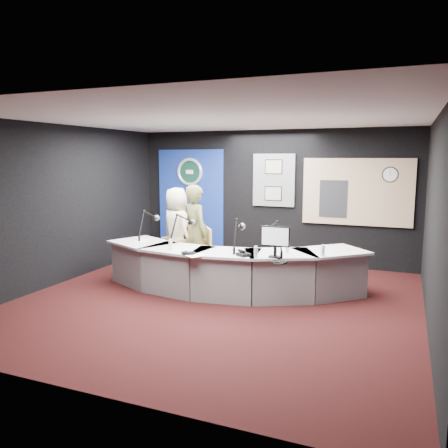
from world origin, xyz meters
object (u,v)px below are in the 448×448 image
at_px(broadcast_desk, 227,270).
at_px(person_woman, 196,233).
at_px(armchair_right, 196,255).
at_px(person_man, 176,229).
at_px(armchair_left, 177,248).

height_order(broadcast_desk, person_woman, person_woman).
bearing_deg(person_woman, armchair_right, -0.00).
distance_m(broadcast_desk, person_man, 1.79).
bearing_deg(broadcast_desk, person_man, 146.56).
distance_m(person_man, person_woman, 0.83).
relative_size(person_man, person_woman, 0.94).
bearing_deg(person_man, broadcast_desk, 179.80).
bearing_deg(armchair_left, armchair_right, 3.21).
height_order(armchair_left, armchair_right, armchair_right).
height_order(armchair_right, person_man, person_man).
bearing_deg(armchair_right, person_man, -163.07).
height_order(armchair_left, person_woman, person_woman).
distance_m(armchair_left, armchair_right, 0.83).
bearing_deg(armchair_right, armchair_left, -163.07).
height_order(person_man, person_woman, person_woman).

